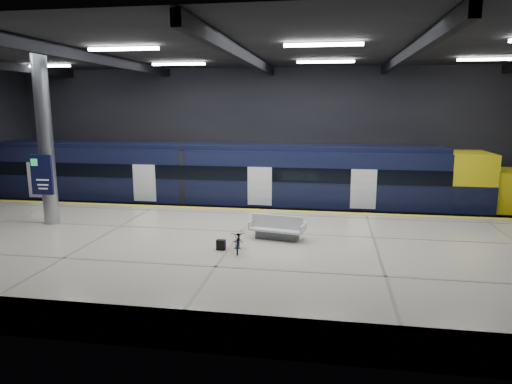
# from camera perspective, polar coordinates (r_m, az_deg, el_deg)

# --- Properties ---
(ground) EXTENTS (30.00, 30.00, 0.00)m
(ground) POSITION_cam_1_polar(r_m,az_deg,el_deg) (19.03, -1.28, -7.34)
(ground) COLOR black
(ground) RESTS_ON ground
(room_shell) EXTENTS (30.10, 16.10, 8.05)m
(room_shell) POSITION_cam_1_polar(r_m,az_deg,el_deg) (18.10, -1.36, 10.15)
(room_shell) COLOR black
(room_shell) RESTS_ON ground
(platform) EXTENTS (30.00, 11.00, 1.10)m
(platform) POSITION_cam_1_polar(r_m,az_deg,el_deg) (16.53, -2.89, -8.17)
(platform) COLOR beige
(platform) RESTS_ON ground
(safety_strip) EXTENTS (30.00, 0.40, 0.01)m
(safety_strip) POSITION_cam_1_polar(r_m,az_deg,el_deg) (21.35, 0.05, -2.26)
(safety_strip) COLOR yellow
(safety_strip) RESTS_ON platform
(rails) EXTENTS (30.00, 1.52, 0.16)m
(rails) POSITION_cam_1_polar(r_m,az_deg,el_deg) (24.23, 1.10, -3.18)
(rails) COLOR gray
(rails) RESTS_ON ground
(train) EXTENTS (29.40, 2.84, 3.79)m
(train) POSITION_cam_1_polar(r_m,az_deg,el_deg) (24.04, -1.86, 1.52)
(train) COLOR black
(train) RESTS_ON ground
(bench) EXTENTS (2.12, 1.17, 0.88)m
(bench) POSITION_cam_1_polar(r_m,az_deg,el_deg) (16.75, 2.68, -4.84)
(bench) COLOR #595B60
(bench) RESTS_ON platform
(bicycle) EXTENTS (0.68, 1.42, 0.72)m
(bicycle) POSITION_cam_1_polar(r_m,az_deg,el_deg) (15.38, -2.22, -6.07)
(bicycle) COLOR #99999E
(bicycle) RESTS_ON platform
(pannier_bag) EXTENTS (0.31, 0.20, 0.35)m
(pannier_bag) POSITION_cam_1_polar(r_m,az_deg,el_deg) (15.56, -4.39, -6.60)
(pannier_bag) COLOR black
(pannier_bag) RESTS_ON platform
(info_column) EXTENTS (0.90, 0.78, 6.90)m
(info_column) POSITION_cam_1_polar(r_m,az_deg,el_deg) (20.28, -24.86, 5.67)
(info_column) COLOR #9EA0A5
(info_column) RESTS_ON platform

